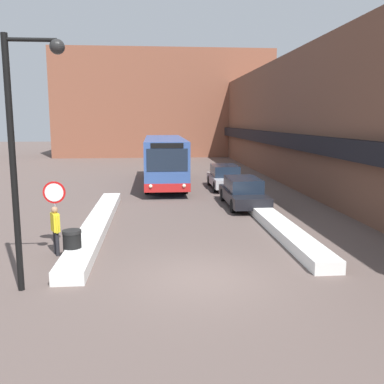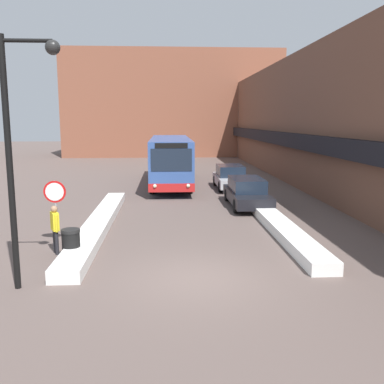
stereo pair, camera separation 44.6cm
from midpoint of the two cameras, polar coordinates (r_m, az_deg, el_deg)
ground_plane at (r=12.03m, az=0.29°, el=-11.45°), size 160.00×160.00×0.00m
building_row_right at (r=36.87m, az=12.51°, el=9.31°), size 5.50×60.00×8.66m
building_backdrop_far at (r=54.24m, az=-4.02°, el=11.56°), size 26.00×8.00×12.53m
snow_bank_left at (r=17.76m, az=-13.20°, el=-4.12°), size 0.90×12.38×0.39m
snow_bank_right at (r=17.42m, az=10.60°, el=-4.28°), size 0.90×10.44×0.40m
city_bus at (r=28.82m, az=-4.12°, el=4.34°), size 2.56×11.59×3.15m
parked_car_front at (r=21.80m, az=6.26°, el=0.01°), size 1.81×4.86×1.44m
parked_car_middle at (r=27.36m, az=3.93°, el=2.03°), size 1.83×4.44×1.49m
stop_sign at (r=15.36m, az=-18.65°, el=-0.95°), size 0.76×0.08×2.27m
street_lamp at (r=11.31m, az=-22.66°, el=6.86°), size 1.46×0.36×6.33m
pedestrian at (r=14.51m, az=-18.60°, el=-4.32°), size 0.37×0.47×1.60m
trash_bin at (r=13.97m, az=-16.56°, el=-6.77°), size 0.59×0.59×0.95m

